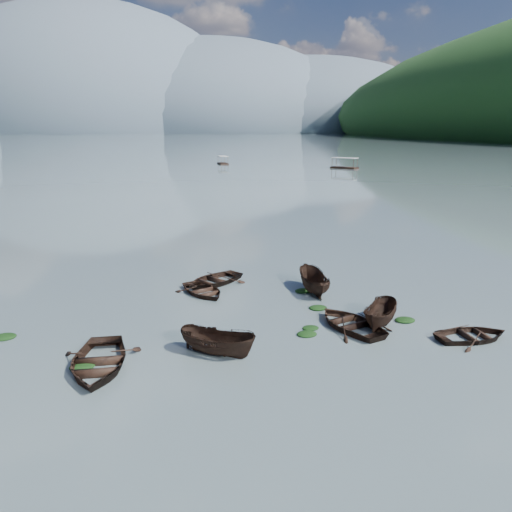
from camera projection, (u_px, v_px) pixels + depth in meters
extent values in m
plane|color=slate|center=(321.00, 364.00, 22.52)|extent=(2400.00, 2400.00, 0.00)
ellipsoid|color=#475666|center=(95.00, 132.00, 852.72)|extent=(520.00, 520.00, 340.00)
ellipsoid|color=#475666|center=(211.00, 132.00, 900.00)|extent=(520.00, 520.00, 260.00)
ellipsoid|color=#475666|center=(305.00, 132.00, 942.55)|extent=(520.00, 520.00, 220.00)
imported|color=black|center=(98.00, 368.00, 22.10)|extent=(4.05, 5.34, 1.04)
imported|color=black|center=(218.00, 354.00, 23.47)|extent=(3.99, 3.53, 1.51)
imported|color=black|center=(350.00, 327.00, 26.59)|extent=(4.29, 5.19, 0.93)
imported|color=black|center=(472.00, 339.00, 25.13)|extent=(3.88, 2.80, 0.80)
imported|color=black|center=(380.00, 325.00, 26.92)|extent=(3.61, 3.78, 1.47)
imported|color=black|center=(203.00, 294.00, 31.92)|extent=(3.99, 4.66, 0.82)
imported|color=black|center=(214.00, 283.00, 34.02)|extent=(5.43, 5.08, 0.92)
imported|color=black|center=(313.00, 292.00, 32.28)|extent=(1.92, 4.25, 1.59)
ellipsoid|color=black|center=(82.00, 368.00, 22.14)|extent=(1.11, 0.91, 0.24)
ellipsoid|color=black|center=(310.00, 329.00, 26.42)|extent=(0.89, 0.72, 0.20)
ellipsoid|color=black|center=(307.00, 335.00, 25.62)|extent=(1.05, 0.84, 0.23)
ellipsoid|color=black|center=(315.00, 290.00, 32.69)|extent=(0.97, 0.82, 0.22)
ellipsoid|color=black|center=(405.00, 321.00, 27.46)|extent=(1.13, 0.90, 0.23)
ellipsoid|color=black|center=(4.00, 338.00, 25.24)|extent=(1.18, 0.95, 0.25)
ellipsoid|color=black|center=(318.00, 309.00, 29.32)|extent=(1.08, 0.90, 0.22)
ellipsoid|color=black|center=(303.00, 292.00, 32.30)|extent=(1.12, 0.89, 0.24)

